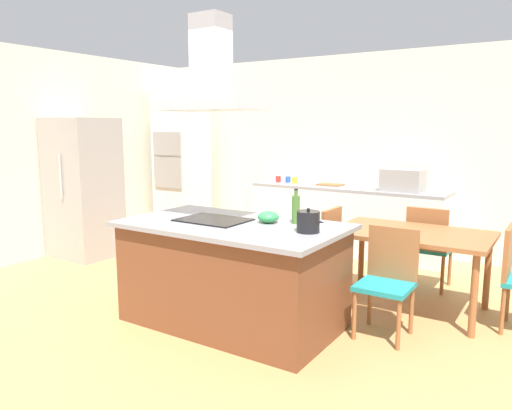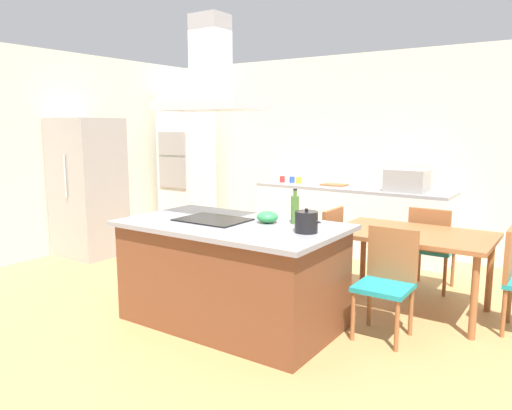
% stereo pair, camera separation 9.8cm
% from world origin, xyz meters
% --- Properties ---
extents(ground, '(16.00, 16.00, 0.00)m').
position_xyz_m(ground, '(0.00, 1.50, 0.00)').
color(ground, tan).
extents(wall_back, '(7.20, 0.10, 2.70)m').
position_xyz_m(wall_back, '(0.00, 3.25, 1.35)').
color(wall_back, silver).
rests_on(wall_back, ground).
extents(wall_left, '(0.10, 8.80, 2.70)m').
position_xyz_m(wall_left, '(-3.45, 1.00, 1.35)').
color(wall_left, silver).
rests_on(wall_left, ground).
extents(kitchen_island, '(1.91, 1.10, 0.90)m').
position_xyz_m(kitchen_island, '(0.00, 0.00, 0.45)').
color(kitchen_island, brown).
rests_on(kitchen_island, ground).
extents(cooktop, '(0.60, 0.44, 0.01)m').
position_xyz_m(cooktop, '(-0.21, 0.00, 0.91)').
color(cooktop, black).
rests_on(cooktop, kitchen_island).
extents(tea_kettle, '(0.23, 0.18, 0.19)m').
position_xyz_m(tea_kettle, '(0.71, 0.03, 0.98)').
color(tea_kettle, black).
rests_on(tea_kettle, kitchen_island).
extents(olive_oil_bottle, '(0.07, 0.07, 0.30)m').
position_xyz_m(olive_oil_bottle, '(0.47, 0.28, 1.03)').
color(olive_oil_bottle, '#47722D').
rests_on(olive_oil_bottle, kitchen_island).
extents(mixing_bowl, '(0.18, 0.18, 0.10)m').
position_xyz_m(mixing_bowl, '(0.25, 0.18, 0.95)').
color(mixing_bowl, '#33934C').
rests_on(mixing_bowl, kitchen_island).
extents(back_counter, '(2.67, 0.62, 0.90)m').
position_xyz_m(back_counter, '(-0.14, 2.88, 0.45)').
color(back_counter, silver).
rests_on(back_counter, ground).
extents(countertop_microwave, '(0.50, 0.38, 0.28)m').
position_xyz_m(countertop_microwave, '(0.61, 2.88, 1.04)').
color(countertop_microwave, '#9E9993').
rests_on(countertop_microwave, back_counter).
extents(coffee_mug_red, '(0.08, 0.08, 0.09)m').
position_xyz_m(coffee_mug_red, '(-1.22, 2.87, 0.95)').
color(coffee_mug_red, red).
rests_on(coffee_mug_red, back_counter).
extents(coffee_mug_blue, '(0.08, 0.08, 0.09)m').
position_xyz_m(coffee_mug_blue, '(-1.07, 2.90, 0.95)').
color(coffee_mug_blue, '#2D56B2').
rests_on(coffee_mug_blue, back_counter).
extents(coffee_mug_yellow, '(0.08, 0.08, 0.09)m').
position_xyz_m(coffee_mug_yellow, '(-0.94, 2.87, 0.95)').
color(coffee_mug_yellow, gold).
rests_on(coffee_mug_yellow, back_counter).
extents(cutting_board, '(0.34, 0.24, 0.02)m').
position_xyz_m(cutting_board, '(-0.41, 2.93, 0.91)').
color(cutting_board, '#995B33').
rests_on(cutting_board, back_counter).
extents(wall_oven_stack, '(0.70, 0.66, 2.20)m').
position_xyz_m(wall_oven_stack, '(-2.90, 2.65, 1.10)').
color(wall_oven_stack, silver).
rests_on(wall_oven_stack, ground).
extents(refrigerator, '(0.80, 0.73, 1.82)m').
position_xyz_m(refrigerator, '(-2.98, 0.80, 0.91)').
color(refrigerator, '#9E9993').
rests_on(refrigerator, ground).
extents(dining_table, '(1.40, 0.90, 0.75)m').
position_xyz_m(dining_table, '(1.20, 1.19, 0.67)').
color(dining_table, '#995B33').
rests_on(dining_table, ground).
extents(chair_at_left_end, '(0.42, 0.42, 0.89)m').
position_xyz_m(chair_at_left_end, '(0.29, 1.19, 0.51)').
color(chair_at_left_end, teal).
rests_on(chair_at_left_end, ground).
extents(chair_facing_island, '(0.42, 0.42, 0.89)m').
position_xyz_m(chair_facing_island, '(1.20, 0.52, 0.51)').
color(chair_facing_island, teal).
rests_on(chair_facing_island, ground).
extents(chair_facing_back_wall, '(0.42, 0.42, 0.89)m').
position_xyz_m(chair_facing_back_wall, '(1.20, 1.85, 0.51)').
color(chair_facing_back_wall, teal).
rests_on(chair_facing_back_wall, ground).
extents(range_hood, '(0.90, 0.55, 0.78)m').
position_xyz_m(range_hood, '(-0.21, 0.00, 2.10)').
color(range_hood, '#ADADB2').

